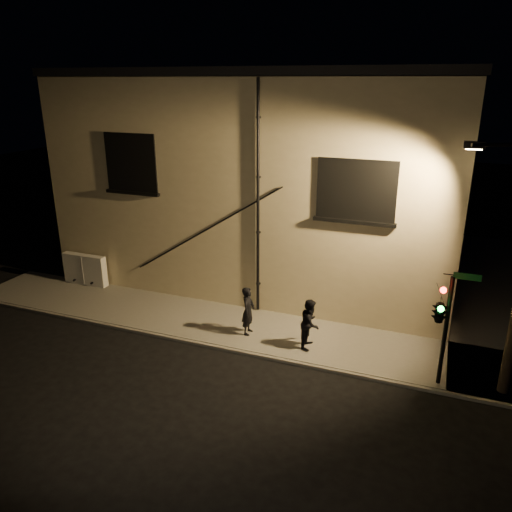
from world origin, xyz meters
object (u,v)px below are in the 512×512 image
at_px(utility_cabinet, 85,269).
at_px(traffic_signal, 440,311).
at_px(pedestrian_b, 310,323).
at_px(pedestrian_a, 248,311).

xyz_separation_m(utility_cabinet, traffic_signal, (14.14, -2.50, 1.66)).
bearing_deg(pedestrian_b, utility_cabinet, 80.16).
xyz_separation_m(utility_cabinet, pedestrian_a, (8.10, -1.59, 0.19)).
height_order(utility_cabinet, pedestrian_a, pedestrian_a).
height_order(utility_cabinet, traffic_signal, traffic_signal).
bearing_deg(pedestrian_a, pedestrian_b, -95.52).
relative_size(utility_cabinet, traffic_signal, 0.58).
bearing_deg(utility_cabinet, pedestrian_b, -9.34).
bearing_deg(utility_cabinet, pedestrian_a, -11.09).
distance_m(pedestrian_a, traffic_signal, 6.28).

